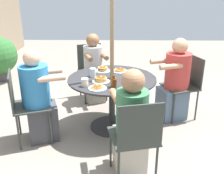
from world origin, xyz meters
The scene contains 19 objects.
ground_plane centered at (0.00, 0.00, 0.00)m, with size 12.00×12.00×0.00m, color gray.
patio_table centered at (0.00, 0.00, 0.57)m, with size 1.15×1.15×0.72m.
umbrella_pole centered at (0.00, 0.00, 1.24)m, with size 0.05×0.05×2.47m, color #846B4C.
patio_chair_north centered at (0.35, -1.05, 0.53)m, with size 0.55×0.55×0.91m.
diner_north centered at (0.30, -0.89, 0.54)m, with size 0.48×0.57×1.18m.
patio_chair_east centered at (1.05, 0.37, 0.53)m, with size 0.56×0.56×0.91m.
diner_east centered at (0.89, 0.31, 0.53)m, with size 0.53×0.44×1.13m.
patio_chair_south centered at (-0.36, 1.05, 0.53)m, with size 0.55×0.55×0.91m.
diner_south centered at (-0.31, 0.89, 0.53)m, with size 0.47×0.56×1.16m.
patio_chair_west centered at (-1.09, -0.24, 0.53)m, with size 0.52×0.52×0.91m.
diner_west centered at (-0.92, -0.20, 0.53)m, with size 0.52×0.40×1.14m.
pancake_plate_a centered at (-0.15, 0.14, 0.74)m, with size 0.22×0.22×0.08m.
pancake_plate_b centered at (0.27, -0.11, 0.73)m, with size 0.22×0.22×0.05m.
pancake_plate_c centered at (0.28, 0.14, 0.74)m, with size 0.22×0.22×0.07m.
pancake_plate_d centered at (-0.38, 0.16, 0.73)m, with size 0.22×0.22×0.05m.
pancake_plate_e centered at (-0.14, -0.26, 0.73)m, with size 0.22×0.22×0.06m.
syrup_bottle centered at (-0.32, -0.03, 0.77)m, with size 0.09×0.07×0.15m.
coffee_cup centered at (-0.30, 0.32, 0.76)m, with size 0.08×0.08×0.10m.
drinking_glass_a centered at (0.06, 0.25, 0.77)m, with size 0.08×0.08×0.11m, color silver.
Camera 1 is at (-3.20, -0.06, 1.85)m, focal length 42.00 mm.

